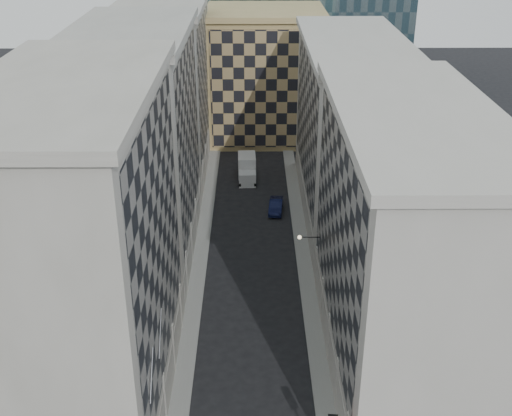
{
  "coord_description": "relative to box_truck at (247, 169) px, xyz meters",
  "views": [
    {
      "loc": [
        0.02,
        -25.4,
        33.33
      ],
      "look_at": [
        0.31,
        15.32,
        13.34
      ],
      "focal_mm": 45.0,
      "sensor_mm": 36.0,
      "label": 1
    }
  ],
  "objects": [
    {
      "name": "bracket_lamp",
      "position": [
        4.99,
        -27.16,
        4.89
      ],
      "size": [
        1.98,
        0.36,
        0.36
      ],
      "color": "black",
      "rests_on": "ground"
    },
    {
      "name": "flagpoles_left",
      "position": [
        -5.29,
        -45.16,
        6.69
      ],
      "size": [
        0.1,
        6.33,
        2.33
      ],
      "color": "gray",
      "rests_on": "ground"
    },
    {
      "name": "bldg_left_c",
      "position": [
        -10.27,
        3.84,
        9.51
      ],
      "size": [
        10.8,
        22.8,
        21.7
      ],
      "color": "#9E9A8E",
      "rests_on": "ground"
    },
    {
      "name": "bldg_right_a",
      "position": [
        11.49,
        -36.16,
        9.01
      ],
      "size": [
        10.8,
        26.8,
        20.7
      ],
      "color": "#B0ACA2",
      "rests_on": "ground"
    },
    {
      "name": "bldg_left_b",
      "position": [
        -10.27,
        -18.16,
        10.01
      ],
      "size": [
        10.8,
        22.8,
        22.7
      ],
      "color": "#99978E",
      "rests_on": "ground"
    },
    {
      "name": "box_truck",
      "position": [
        0.0,
        0.0,
        0.0
      ],
      "size": [
        2.39,
        5.55,
        3.01
      ],
      "rotation": [
        0.0,
        0.0,
        0.03
      ],
      "color": "silver",
      "rests_on": "ground"
    },
    {
      "name": "bldg_left_a",
      "position": [
        -10.27,
        -40.16,
        10.51
      ],
      "size": [
        10.8,
        22.8,
        23.7
      ],
      "color": "#9E9A8E",
      "rests_on": "ground"
    },
    {
      "name": "sidewalk_west",
      "position": [
        -4.64,
        -21.16,
        -1.24
      ],
      "size": [
        1.5,
        100.0,
        0.15
      ],
      "primitive_type": "cube",
      "color": "gray",
      "rests_on": "ground"
    },
    {
      "name": "dark_car",
      "position": [
        3.41,
        -9.56,
        -0.6
      ],
      "size": [
        1.93,
        4.45,
        1.42
      ],
      "primitive_type": "imported",
      "rotation": [
        0.0,
        0.0,
        -0.1
      ],
      "color": "#0E1436",
      "rests_on": "ground"
    },
    {
      "name": "sidewalk_east",
      "position": [
        5.86,
        -21.16,
        -1.24
      ],
      "size": [
        1.5,
        100.0,
        0.15
      ],
      "primitive_type": "cube",
      "color": "gray",
      "rests_on": "ground"
    },
    {
      "name": "tan_block",
      "position": [
        2.61,
        16.73,
        8.12
      ],
      "size": [
        16.8,
        14.8,
        18.8
      ],
      "color": "tan",
      "rests_on": "ground"
    },
    {
      "name": "bldg_right_b",
      "position": [
        11.5,
        -9.16,
        8.54
      ],
      "size": [
        10.8,
        28.8,
        19.7
      ],
      "color": "#B0ACA2",
      "rests_on": "ground"
    }
  ]
}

